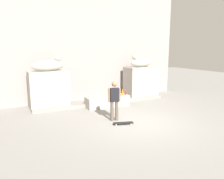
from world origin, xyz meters
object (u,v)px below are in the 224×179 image
at_px(skateboard, 123,123).
at_px(statue_reclining_right, 141,62).
at_px(statue_reclining_left, 48,65).
at_px(bottle_clear, 90,95).
at_px(bottle_red, 125,93).
at_px(bottle_orange, 122,93).
at_px(skater, 114,99).
at_px(bottle_brown, 119,93).

bearing_deg(skateboard, statue_reclining_right, 65.28).
xyz_separation_m(statue_reclining_left, bottle_clear, (1.80, -0.99, -1.50)).
bearing_deg(skateboard, bottle_red, 75.03).
relative_size(statue_reclining_left, bottle_orange, 5.34).
distance_m(skater, skateboard, 1.06).
distance_m(statue_reclining_right, bottle_clear, 4.06).
distance_m(skateboard, bottle_red, 3.18).
relative_size(bottle_orange, bottle_clear, 1.07).
bearing_deg(bottle_clear, skateboard, -84.36).
relative_size(statue_reclining_right, skater, 1.00).
bearing_deg(skater, statue_reclining_left, 135.46).
bearing_deg(bottle_clear, bottle_orange, -6.40).
height_order(statue_reclining_right, skateboard, statue_reclining_right).
xyz_separation_m(statue_reclining_left, skater, (2.00, -3.25, -1.24)).
xyz_separation_m(bottle_brown, bottle_orange, (0.10, -0.16, 0.01)).
relative_size(bottle_orange, bottle_red, 1.05).
xyz_separation_m(statue_reclining_right, bottle_brown, (-2.01, -1.01, -1.50)).
bearing_deg(bottle_clear, bottle_red, -6.38).
bearing_deg(bottle_orange, bottle_red, -6.13).
relative_size(skateboard, bottle_brown, 2.86).
xyz_separation_m(skateboard, bottle_orange, (1.46, 2.68, 0.61)).
height_order(statue_reclining_right, skater, statue_reclining_right).
bearing_deg(bottle_brown, statue_reclining_left, 163.40).
distance_m(statue_reclining_left, statue_reclining_right, 5.44).
relative_size(skater, skateboard, 2.03).
relative_size(skateboard, bottle_orange, 2.66).
relative_size(statue_reclining_left, bottle_brown, 5.74).
bearing_deg(bottle_red, statue_reclining_right, 34.36).
distance_m(skater, bottle_brown, 2.66).
relative_size(bottle_brown, bottle_red, 0.97).
xyz_separation_m(skater, bottle_clear, (-0.20, 2.26, -0.26)).
bearing_deg(bottle_orange, statue_reclining_left, 161.52).
bearing_deg(statue_reclining_right, bottle_orange, 20.47).
xyz_separation_m(skateboard, bottle_brown, (1.36, 2.84, 0.60)).
distance_m(statue_reclining_right, bottle_red, 2.58).
distance_m(statue_reclining_left, skater, 4.01).
bearing_deg(bottle_clear, bottle_brown, -1.31).
distance_m(statue_reclining_left, bottle_clear, 2.54).
xyz_separation_m(statue_reclining_left, bottle_orange, (3.54, -1.18, -1.49)).
height_order(skater, bottle_red, skater).
bearing_deg(bottle_red, bottle_brown, 146.75).
relative_size(skater, bottle_clear, 5.78).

